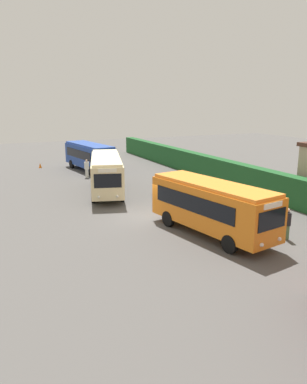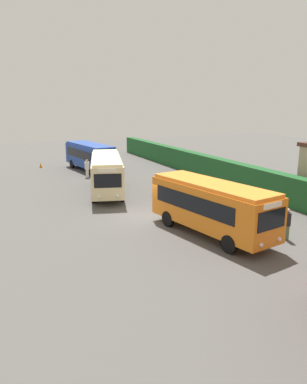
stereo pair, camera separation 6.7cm
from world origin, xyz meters
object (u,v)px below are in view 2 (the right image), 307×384
(traffic_cone, at_px, (41,165))
(person_right, at_px, (287,223))
(person_left, at_px, (87,168))
(person_center, at_px, (156,185))
(bus_blue, at_px, (90,155))
(bus_cream, at_px, (107,172))
(bus_orange, at_px, (211,205))

(traffic_cone, bearing_deg, person_right, 17.32)
(person_left, xyz_separation_m, person_center, (9.92, 3.36, -0.13))
(bus_blue, height_order, bus_cream, bus_cream)
(bus_cream, distance_m, person_left, 7.47)
(person_right, bearing_deg, bus_cream, 131.79)
(bus_blue, relative_size, person_center, 5.46)
(person_right, height_order, traffic_cone, person_right)
(bus_cream, relative_size, person_left, 5.17)
(person_center, distance_m, traffic_cone, 19.31)
(bus_orange, height_order, person_center, bus_orange)
(bus_cream, distance_m, person_right, 16.18)
(bus_blue, distance_m, person_right, 26.64)
(bus_orange, relative_size, person_center, 5.31)
(person_left, bearing_deg, bus_orange, 26.59)
(bus_orange, bearing_deg, traffic_cone, -178.58)
(person_center, bearing_deg, traffic_cone, 118.71)
(bus_blue, height_order, person_right, bus_blue)
(bus_blue, distance_m, bus_cream, 11.36)
(bus_orange, bearing_deg, person_left, 176.10)
(person_left, bearing_deg, bus_blue, -179.35)
(person_center, bearing_deg, person_left, 116.20)
(traffic_cone, bearing_deg, bus_orange, 12.05)
(traffic_cone, bearing_deg, bus_cream, 12.56)
(bus_blue, xyz_separation_m, bus_orange, (23.77, 1.01, 0.05))
(person_left, distance_m, person_center, 10.47)
(person_center, xyz_separation_m, person_right, (12.48, 2.51, 0.11))
(bus_cream, distance_m, person_center, 4.44)
(person_center, bearing_deg, bus_orange, -88.26)
(bus_orange, distance_m, person_right, 4.39)
(bus_blue, relative_size, person_left, 4.82)
(bus_blue, bearing_deg, person_left, -27.84)
(bus_blue, relative_size, bus_cream, 0.93)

